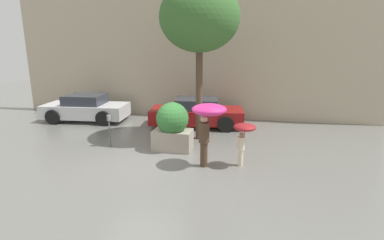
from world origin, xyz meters
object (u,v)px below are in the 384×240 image
Objects in this scene: parked_car_near at (197,113)px; parked_car_far at (86,108)px; person_adult at (208,117)px; parking_meter at (109,124)px; planter_box at (173,126)px; street_tree at (200,18)px; person_child at (244,133)px.

parked_car_far is (-5.36, -0.04, -0.00)m from parked_car_near.
person_adult is 7.90m from parked_car_far.
parked_car_far is 3.46× the size of parking_meter.
planter_box is 3.93m from street_tree.
parking_meter is at bearing 148.95° from person_adult.
person_child is 8.64m from parked_car_far.
street_tree is (5.79, -1.71, 3.85)m from parked_car_far.
person_adult is 4.64m from parked_car_near.
parked_car_far is 4.37m from parking_meter.
person_child is (2.43, -1.00, 0.21)m from planter_box.
person_child is at bearing -159.98° from parked_car_near.
street_tree is at bearing -111.68° from parked_car_far.
parking_meter is at bearing -162.11° from person_child.
planter_box reaches higher than parked_car_far.
street_tree reaches higher than parked_car_near.
parking_meter is (-2.92, -1.58, -3.60)m from street_tree.
person_adult is 1.15m from person_child.
planter_box reaches higher than person_child.
person_adult is 3.87m from parking_meter.
parked_car_near is at bearing 90.01° from person_adult.
parked_car_near is 4.25m from street_tree.
planter_box is 6.02m from parked_car_far.
street_tree is (-1.77, 2.43, 3.39)m from person_child.
person_adult is at bearing -172.81° from parked_car_near.
parking_meter is (-4.69, 0.86, -0.21)m from person_child.
parked_car_near reaches higher than parking_meter.
parking_meter is at bearing 135.53° from parked_car_near.
parked_car_far is at bearing 82.78° from parked_car_near.
person_adult is 1.44× the size of person_child.
parked_car_near is (-1.17, 4.39, -0.93)m from person_adult.
parked_car_far is at bearing 148.57° from planter_box.
planter_box is 1.97m from person_adult.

